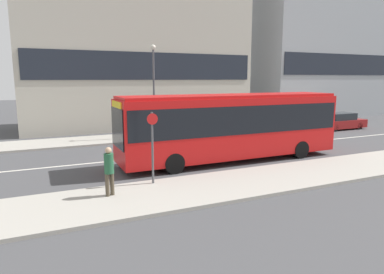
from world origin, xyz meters
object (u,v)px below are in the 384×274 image
parked_car_0 (291,126)px  street_lamp (154,81)px  parked_car_1 (340,122)px  pedestrian_near_stop (109,168)px  city_bus (232,123)px  bus_stop_sign (152,142)px

parked_car_0 → street_lamp: street_lamp is taller
parked_car_1 → pedestrian_near_stop: bearing=-156.9°
city_bus → street_lamp: size_ratio=1.85×
city_bus → bus_stop_sign: city_bus is taller
parked_car_0 → parked_car_1: size_ratio=0.91×
city_bus → parked_car_0: 10.69m
parked_car_0 → street_lamp: 11.35m
bus_stop_sign → pedestrian_near_stop: bearing=-158.0°
parked_car_1 → street_lamp: street_lamp is taller
pedestrian_near_stop → street_lamp: 12.74m
bus_stop_sign → street_lamp: (3.52, 10.38, 2.31)m
street_lamp → pedestrian_near_stop: bearing=-115.9°
parked_car_0 → parked_car_1: 5.39m
parked_car_1 → street_lamp: 16.45m
pedestrian_near_stop → bus_stop_sign: size_ratio=0.62×
parked_car_1 → pedestrian_near_stop: 23.24m
street_lamp → bus_stop_sign: bearing=-108.7°
city_bus → parked_car_0: city_bus is taller
pedestrian_near_stop → street_lamp: (5.40, 11.14, 2.96)m
bus_stop_sign → parked_car_1: bearing=23.2°
city_bus → pedestrian_near_stop: size_ratio=6.72×
parked_car_1 → street_lamp: size_ratio=0.70×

